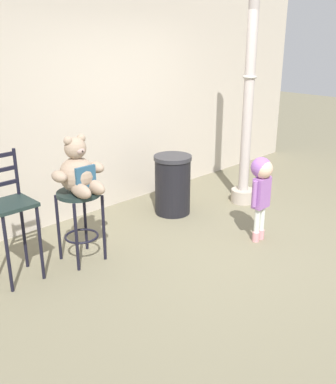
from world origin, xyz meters
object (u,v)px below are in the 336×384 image
object	(u,v)px
bar_stool_with_teddy	(80,211)
bar_chair_empty	(11,211)
child_walking	(262,181)
trash_bin	(173,184)
teddy_bear	(79,172)
lamppost	(247,118)

from	to	relation	value
bar_stool_with_teddy	bar_chair_empty	size ratio (longest dim) A/B	0.61
child_walking	trash_bin	xyz separation A→B (m)	(-0.12, 1.26, -0.32)
trash_bin	bar_chair_empty	world-z (taller)	bar_chair_empty
bar_stool_with_teddy	trash_bin	bearing A→B (deg)	8.74
child_walking	bar_chair_empty	xyz separation A→B (m)	(-2.35, 1.14, -0.01)
teddy_bear	bar_chair_empty	size ratio (longest dim) A/B	0.46
trash_bin	bar_chair_empty	bearing A→B (deg)	-177.10
lamppost	bar_chair_empty	xyz separation A→B (m)	(-3.21, 0.29, -0.48)
lamppost	trash_bin	bearing A→B (deg)	157.29
child_walking	bar_chair_empty	bearing A→B (deg)	67.36
trash_bin	lamppost	xyz separation A→B (m)	(0.97, -0.41, 0.79)
teddy_bear	trash_bin	world-z (taller)	teddy_bear
teddy_bear	lamppost	size ratio (longest dim) A/B	0.19
teddy_bear	child_walking	distance (m)	1.98
bar_stool_with_teddy	teddy_bear	world-z (taller)	teddy_bear
trash_bin	lamppost	size ratio (longest dim) A/B	0.26
teddy_bear	trash_bin	distance (m)	1.70
bar_stool_with_teddy	bar_chair_empty	world-z (taller)	bar_chair_empty
bar_stool_with_teddy	child_walking	xyz separation A→B (m)	(1.69, -1.02, 0.16)
child_walking	lamppost	world-z (taller)	lamppost
teddy_bear	trash_bin	xyz separation A→B (m)	(1.57, 0.27, -0.57)
bar_stool_with_teddy	teddy_bear	bearing A→B (deg)	-90.00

